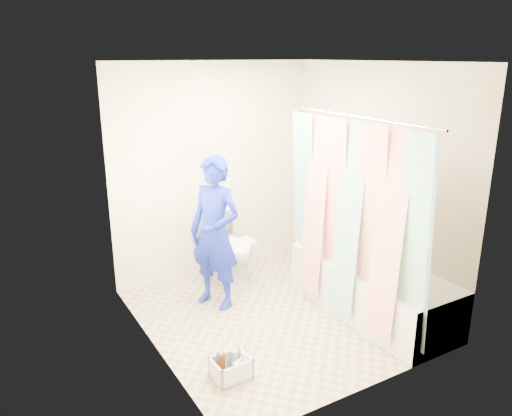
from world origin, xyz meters
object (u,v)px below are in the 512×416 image
bathtub (371,288)px  toilet (227,247)px  cleaning_caddy (232,369)px  plumber (215,233)px

bathtub → toilet: (-0.87, 1.39, 0.13)m
toilet → cleaning_caddy: bearing=-118.3°
bathtub → toilet: toilet is taller
cleaning_caddy → plumber: bearing=67.9°
toilet → cleaning_caddy: size_ratio=2.69×
bathtub → cleaning_caddy: (-1.67, -0.24, -0.19)m
bathtub → toilet: 1.65m
cleaning_caddy → toilet: bearing=62.2°
toilet → bathtub: bearing=-60.1°
bathtub → cleaning_caddy: bearing=-171.9°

